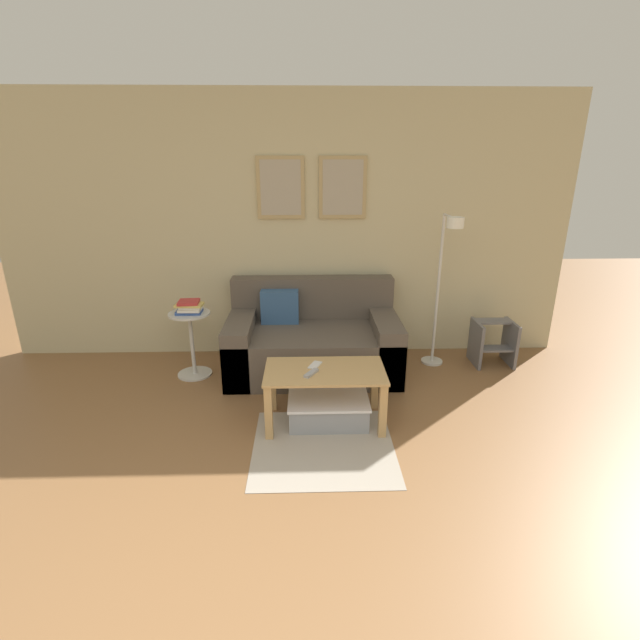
# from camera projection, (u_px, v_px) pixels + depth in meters

# --- Properties ---
(wall_back) EXTENTS (5.60, 0.09, 2.55)m
(wall_back) POSITION_uv_depth(u_px,v_px,m) (286.00, 229.00, 4.54)
(wall_back) COLOR #C6BC93
(wall_back) RESTS_ON ground_plane
(area_rug) EXTENTS (1.00, 0.95, 0.01)m
(area_rug) POSITION_uv_depth(u_px,v_px,m) (323.00, 446.00, 3.30)
(area_rug) COLOR #A39989
(area_rug) RESTS_ON ground_plane
(couch) EXTENTS (1.59, 0.93, 0.84)m
(couch) POSITION_uv_depth(u_px,v_px,m) (313.00, 341.00, 4.43)
(couch) COLOR brown
(couch) RESTS_ON ground_plane
(coffee_table) EXTENTS (0.90, 0.50, 0.44)m
(coffee_table) POSITION_uv_depth(u_px,v_px,m) (325.00, 381.00, 3.50)
(coffee_table) COLOR tan
(coffee_table) RESTS_ON ground_plane
(storage_bin) EXTENTS (0.62, 0.46, 0.20)m
(storage_bin) POSITION_uv_depth(u_px,v_px,m) (328.00, 408.00, 3.61)
(storage_bin) COLOR gray
(storage_bin) RESTS_ON ground_plane
(floor_lamp) EXTENTS (0.21, 0.51, 1.48)m
(floor_lamp) POSITION_uv_depth(u_px,v_px,m) (444.00, 276.00, 4.21)
(floor_lamp) COLOR silver
(floor_lamp) RESTS_ON ground_plane
(side_table) EXTENTS (0.37, 0.37, 0.62)m
(side_table) POSITION_uv_depth(u_px,v_px,m) (192.00, 338.00, 4.27)
(side_table) COLOR silver
(side_table) RESTS_ON ground_plane
(book_stack) EXTENTS (0.25, 0.18, 0.12)m
(book_stack) POSITION_uv_depth(u_px,v_px,m) (190.00, 307.00, 4.16)
(book_stack) COLOR #335199
(book_stack) RESTS_ON side_table
(remote_control) EXTENTS (0.11, 0.15, 0.02)m
(remote_control) POSITION_uv_depth(u_px,v_px,m) (311.00, 373.00, 3.39)
(remote_control) COLOR #99999E
(remote_control) RESTS_ON coffee_table
(cell_phone) EXTENTS (0.12, 0.15, 0.01)m
(cell_phone) POSITION_uv_depth(u_px,v_px,m) (315.00, 365.00, 3.54)
(cell_phone) COLOR silver
(cell_phone) RESTS_ON coffee_table
(step_stool) EXTENTS (0.37, 0.34, 0.44)m
(step_stool) POSITION_uv_depth(u_px,v_px,m) (493.00, 341.00, 4.56)
(step_stool) COLOR slate
(step_stool) RESTS_ON ground_plane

